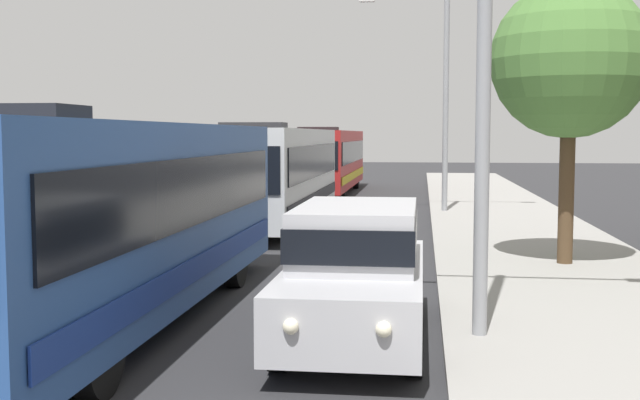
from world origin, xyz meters
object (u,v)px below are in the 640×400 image
at_px(bus_lead, 117,213).
at_px(bus_second_in_line, 276,172).
at_px(bus_middle, 328,159).
at_px(streetlamp_mid, 446,75).
at_px(roadside_tree, 570,61).
at_px(white_suv, 357,267).

bearing_deg(bus_lead, bus_second_in_line, 90.00).
height_order(bus_middle, streetlamp_mid, streetlamp_mid).
bearing_deg(roadside_tree, bus_second_in_line, 135.92).
height_order(streetlamp_mid, roadside_tree, streetlamp_mid).
xyz_separation_m(bus_second_in_line, white_suv, (3.70, -13.64, -0.66)).
relative_size(bus_second_in_line, roadside_tree, 1.88).
bearing_deg(white_suv, bus_lead, 172.29).
height_order(bus_middle, white_suv, bus_middle).
xyz_separation_m(bus_lead, streetlamp_mid, (5.40, 17.10, 3.29)).
distance_m(bus_lead, streetlamp_mid, 18.23).
xyz_separation_m(white_suv, streetlamp_mid, (1.70, 17.60, 3.95)).
relative_size(bus_lead, bus_second_in_line, 0.98).
bearing_deg(bus_second_in_line, streetlamp_mid, 36.29).
xyz_separation_m(bus_lead, roadside_tree, (7.63, 5.75, 2.73)).
distance_m(bus_lead, bus_second_in_line, 13.14).
relative_size(bus_middle, white_suv, 2.41).
xyz_separation_m(bus_lead, bus_second_in_line, (0.00, 13.14, 0.00)).
distance_m(white_suv, streetlamp_mid, 18.12).
xyz_separation_m(bus_second_in_line, bus_middle, (0.00, 13.83, 0.00)).
relative_size(bus_second_in_line, streetlamp_mid, 1.43).
distance_m(bus_middle, streetlamp_mid, 11.72).
height_order(white_suv, roadside_tree, roadside_tree).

